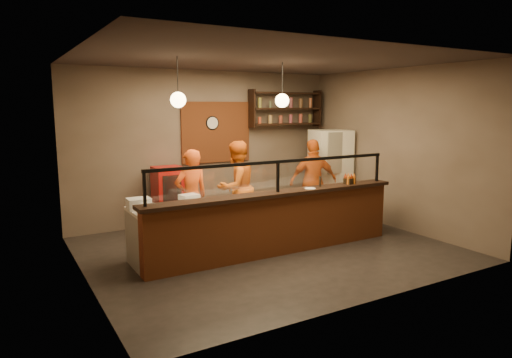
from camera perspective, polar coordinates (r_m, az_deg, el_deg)
floor at (r=8.03m, az=1.50°, el=-8.72°), size 6.00×6.00×0.00m
ceiling at (r=7.68m, az=1.60°, el=14.66°), size 6.00×6.00×0.00m
wall_back at (r=9.90m, az=-6.09°, el=4.08°), size 6.00×0.00×6.00m
wall_left at (r=6.64m, az=-21.08°, el=1.08°), size 0.00×5.00×5.00m
wall_right at (r=9.60m, az=17.00°, el=3.59°), size 0.00×5.00×5.00m
wall_front at (r=5.73m, az=14.78°, el=0.22°), size 6.00×0.00×6.00m
brick_patch at (r=9.93m, az=-4.99°, el=5.85°), size 1.60×0.04×1.30m
service_counter at (r=7.64m, az=2.70°, el=-5.74°), size 4.60×0.25×1.00m
counter_ledge at (r=7.53m, az=2.73°, el=-1.83°), size 4.70×0.37×0.06m
worktop_cabinet at (r=8.07m, az=0.77°, el=-5.47°), size 4.60×0.75×0.85m
worktop at (r=7.97m, az=0.77°, el=-2.34°), size 4.60×0.75×0.05m
sneeze_guard at (r=7.47m, az=2.75°, el=0.73°), size 4.50×0.05×0.52m
wall_shelving at (r=10.62m, az=3.75°, el=8.77°), size 1.84×0.28×0.85m
wall_clock at (r=9.87m, az=-5.51°, el=6.99°), size 0.30×0.04×0.30m
pendant_left at (r=7.16m, az=-9.70°, el=9.74°), size 0.24×0.24×0.77m
pendant_right at (r=8.03m, az=3.29°, el=9.77°), size 0.24×0.24×0.77m
cook_left at (r=8.24m, az=-8.09°, el=-2.20°), size 0.65×0.45×1.71m
cook_mid at (r=8.82m, az=-2.49°, el=-1.07°), size 1.02×0.89×1.80m
cook_right at (r=9.72m, az=7.18°, el=-0.26°), size 1.11×0.68×1.77m
fridge at (r=10.52m, az=9.21°, el=0.82°), size 0.96×0.92×1.93m
red_cooler at (r=9.33m, az=-10.92°, el=-2.34°), size 0.55×0.51×1.27m
pizza_dough at (r=8.04m, az=3.33°, el=-2.04°), size 0.48×0.48×0.01m
prep_tub_a at (r=7.18m, az=-14.45°, el=-3.01°), size 0.35×0.29×0.17m
prep_tub_b at (r=7.48m, az=-8.35°, el=-2.45°), size 0.32×0.27×0.14m
prep_tub_c at (r=6.88m, az=-13.11°, el=-3.64°), size 0.33×0.31×0.13m
rolling_pin at (r=7.73m, az=-1.62°, el=-2.27°), size 0.39×0.17×0.07m
condiment_caddy at (r=8.45m, az=11.61°, el=-0.24°), size 0.22×0.19×0.11m
pepper_mill at (r=8.07m, az=8.00°, el=-0.30°), size 0.04×0.04×0.18m
small_plate at (r=7.83m, az=6.79°, el=-1.19°), size 0.23×0.23×0.01m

